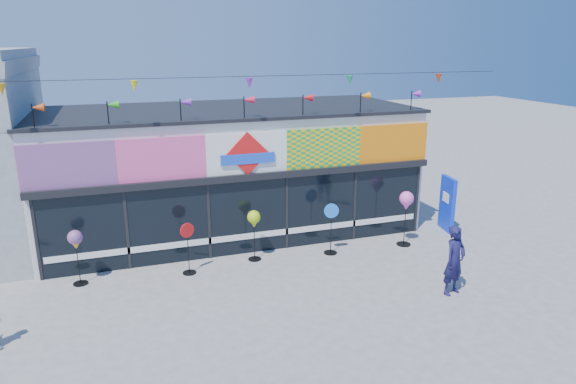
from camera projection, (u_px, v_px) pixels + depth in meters
name	position (u px, v px, depth m)	size (l,w,h in m)	color
ground	(285.00, 304.00, 12.60)	(80.00, 80.00, 0.00)	slate
kite_shop	(229.00, 169.00, 17.42)	(16.00, 5.70, 5.31)	white
blue_sign	(447.00, 204.00, 17.36)	(0.30, 0.94, 1.85)	#0E30D8
spinner_0	(76.00, 241.00, 13.31)	(0.38, 0.38, 1.52)	black
spinner_1	(188.00, 247.00, 14.07)	(0.40, 0.38, 1.48)	black
spinner_2	(254.00, 221.00, 14.85)	(0.39, 0.39, 1.53)	black
spinner_3	(331.00, 227.00, 15.41)	(0.44, 0.40, 1.58)	black
spinner_4	(406.00, 202.00, 15.90)	(0.45, 0.45, 1.76)	black
adult_man	(455.00, 260.00, 12.91)	(0.66, 0.43, 1.81)	#171440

